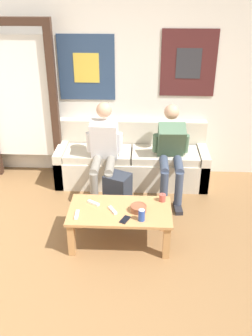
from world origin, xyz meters
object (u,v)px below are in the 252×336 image
person_seated_adult (104,149)px  backpack (117,193)px  ceramic_bowl (138,208)px  cell_phone (125,220)px  coffee_table (120,215)px  drink_can_blue (142,215)px  game_controller_near_right (113,210)px  pillar_candle (162,198)px  person_seated_teen (171,150)px  game_controller_far_center (93,203)px  couch (132,162)px  game_controller_near_left (77,215)px

person_seated_adult → backpack: bearing=-61.9°
ceramic_bowl → cell_phone: ceramic_bowl is taller
ceramic_bowl → cell_phone: bearing=-128.4°
coffee_table → drink_can_blue: drink_can_blue is taller
backpack → game_controller_near_right: (0.00, -0.68, 0.20)m
person_seated_adult → cell_phone: bearing=-74.6°
ceramic_bowl → pillar_candle: size_ratio=1.81×
person_seated_teen → drink_can_blue: size_ratio=9.15×
person_seated_adult → game_controller_near_right: 1.08m
game_controller_near_right → pillar_candle: bearing=22.9°
ceramic_bowl → drink_can_blue: drink_can_blue is taller
game_controller_near_right → game_controller_far_center: bearing=149.3°
couch → game_controller_near_right: (-0.15, -1.41, 0.14)m
game_controller_near_right → game_controller_far_center: (-0.22, 0.13, 0.00)m
drink_can_blue → game_controller_near_right: (-0.30, 0.15, -0.05)m
drink_can_blue → game_controller_far_center: bearing=151.8°
game_controller_far_center → cell_phone: 0.45m
coffee_table → drink_can_blue: size_ratio=8.72×
coffee_table → game_controller_near_right: (-0.07, -0.03, 0.08)m
person_seated_teen → pillar_candle: size_ratio=11.96×
coffee_table → cell_phone: bearing=-71.3°
person_seated_teen → game_controller_near_right: bearing=-120.9°
game_controller_near_left → game_controller_far_center: (0.14, 0.23, 0.00)m
coffee_table → person_seated_teen: bearing=61.3°
game_controller_far_center → cell_phone: size_ratio=0.92×
couch → person_seated_teen: 0.69m
person_seated_adult → game_controller_near_right: size_ratio=8.53×
couch → pillar_candle: size_ratio=21.64×
ceramic_bowl → pillar_candle: pillar_candle is taller
person_seated_teen → ceramic_bowl: size_ratio=6.61×
game_controller_far_center → person_seated_teen: bearing=48.0°
person_seated_teen → cell_phone: 1.38m
drink_can_blue → game_controller_far_center: size_ratio=0.89×
couch → ceramic_bowl: (0.11, -1.40, 0.17)m
couch → backpack: 0.75m
person_seated_adult → game_controller_near_left: (-0.17, -1.13, -0.22)m
game_controller_far_center → drink_can_blue: bearing=-28.2°
cell_phone → person_seated_teen: bearing=67.3°
cell_phone → couch: bearing=89.4°
person_seated_adult → drink_can_blue: (0.49, -1.18, -0.17)m
backpack → cell_phone: (0.14, -0.83, 0.19)m
couch → game_controller_near_left: bearing=-108.7°
cell_phone → pillar_candle: bearing=43.9°
person_seated_teen → game_controller_far_center: size_ratio=8.14×
drink_can_blue → person_seated_adult: bearing=112.6°
coffee_table → pillar_candle: bearing=23.2°
ceramic_bowl → game_controller_far_center: (-0.49, 0.12, -0.03)m
pillar_candle → couch: bearing=107.3°
game_controller_far_center → cell_phone: game_controller_far_center is taller
couch → game_controller_far_center: couch is taller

